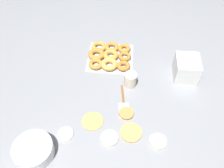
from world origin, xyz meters
The scene contains 12 objects.
ground_plane centered at (0.00, 0.00, 0.00)m, with size 3.00×3.00×0.00m, color gray.
pancake_0 centered at (-0.23, 0.20, 0.01)m, with size 0.09×0.09×0.01m, color beige.
pancake_1 centered at (-0.06, 0.04, 0.01)m, with size 0.08×0.08×0.01m, color #B27F42.
pancake_2 centered at (0.02, 0.20, 0.01)m, with size 0.09×0.09×0.02m, color beige.
pancake_3 centered at (0.12, 0.10, 0.00)m, with size 0.12×0.12×0.01m, color tan.
pancake_4 centered at (0.25, 0.20, 0.01)m, with size 0.08×0.08×0.01m, color silver.
pancake_5 centered at (-0.09, 0.16, 0.01)m, with size 0.12×0.12×0.01m, color tan.
donut_tray centered at (0.08, -0.40, 0.02)m, with size 0.30×0.29×0.04m.
batter_bowl centered at (0.38, 0.31, 0.04)m, with size 0.19×0.19×0.07m.
container_stack centered at (-0.42, -0.28, 0.07)m, with size 0.14×0.16×0.13m.
paper_cup centered at (-0.08, -0.17, 0.05)m, with size 0.07×0.07×0.09m.
spatula centered at (-0.05, -0.01, 0.00)m, with size 0.07×0.24×0.01m.
Camera 1 is at (-0.04, 0.76, 1.13)m, focal length 38.00 mm.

